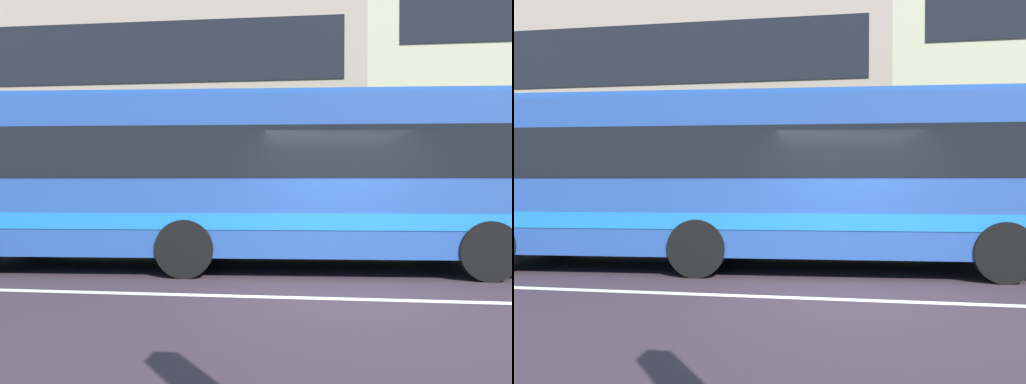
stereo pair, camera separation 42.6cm
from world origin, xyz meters
TOP-DOWN VIEW (x-y plane):
  - ground_plane at (0.00, 0.00)m, footprint 160.00×160.00m
  - lane_centre_line at (0.00, 0.00)m, footprint 60.00×0.16m
  - hedge_row_far at (-3.97, 6.35)m, footprint 16.64×1.10m
  - apartment_block_left at (-8.07, 14.72)m, footprint 18.72×9.91m
  - transit_bus at (-2.04, 2.50)m, footprint 10.93×3.20m

SIDE VIEW (x-z plane):
  - ground_plane at x=0.00m, z-range 0.00..0.00m
  - lane_centre_line at x=0.00m, z-range 0.00..0.01m
  - hedge_row_far at x=-3.97m, z-range 0.00..1.16m
  - transit_bus at x=-2.04m, z-range 0.17..3.40m
  - apartment_block_left at x=-8.07m, z-range 0.00..10.50m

